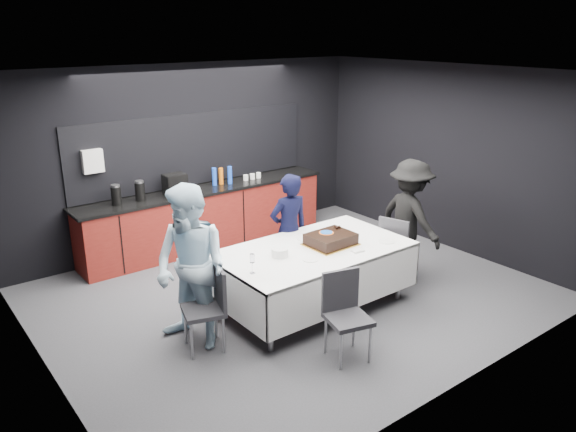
% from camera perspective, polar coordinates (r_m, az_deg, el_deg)
% --- Properties ---
extents(ground, '(6.00, 6.00, 0.00)m').
position_cam_1_polar(ground, '(7.36, 0.48, -7.97)').
color(ground, '#424347').
rests_on(ground, ground).
extents(room_shell, '(6.04, 5.04, 2.82)m').
position_cam_1_polar(room_shell, '(6.73, 0.52, 6.31)').
color(room_shell, white).
rests_on(room_shell, ground).
extents(kitchenette, '(4.10, 0.64, 2.05)m').
position_cam_1_polar(kitchenette, '(8.86, -8.44, 0.35)').
color(kitchenette, maroon).
rests_on(kitchenette, ground).
extents(party_table, '(2.32, 1.32, 0.78)m').
position_cam_1_polar(party_table, '(6.81, 2.57, -4.34)').
color(party_table, '#99999E').
rests_on(party_table, ground).
extents(cake_assembly, '(0.59, 0.49, 0.18)m').
position_cam_1_polar(cake_assembly, '(6.83, 4.36, -2.37)').
color(cake_assembly, gold).
rests_on(cake_assembly, party_table).
extents(plate_stack, '(0.20, 0.20, 0.10)m').
position_cam_1_polar(plate_stack, '(6.49, -0.85, -3.71)').
color(plate_stack, white).
rests_on(plate_stack, party_table).
extents(loose_plate_near, '(0.18, 0.18, 0.01)m').
position_cam_1_polar(loose_plate_near, '(6.42, 2.29, -4.42)').
color(loose_plate_near, white).
rests_on(loose_plate_near, party_table).
extents(loose_plate_right_a, '(0.20, 0.20, 0.01)m').
position_cam_1_polar(loose_plate_right_a, '(7.29, 5.94, -1.60)').
color(loose_plate_right_a, white).
rests_on(loose_plate_right_a, party_table).
extents(loose_plate_right_b, '(0.20, 0.20, 0.01)m').
position_cam_1_polar(loose_plate_right_b, '(7.05, 9.99, -2.54)').
color(loose_plate_right_b, white).
rests_on(loose_plate_right_b, party_table).
extents(loose_plate_far, '(0.22, 0.22, 0.01)m').
position_cam_1_polar(loose_plate_far, '(7.03, 1.80, -2.30)').
color(loose_plate_far, white).
rests_on(loose_plate_far, party_table).
extents(fork_pile, '(0.16, 0.11, 0.02)m').
position_cam_1_polar(fork_pile, '(6.68, 7.10, -3.52)').
color(fork_pile, white).
rests_on(fork_pile, party_table).
extents(champagne_flute, '(0.06, 0.06, 0.22)m').
position_cam_1_polar(champagne_flute, '(6.03, -3.66, -4.44)').
color(champagne_flute, white).
rests_on(champagne_flute, party_table).
extents(chair_left, '(0.52, 0.52, 0.92)m').
position_cam_1_polar(chair_left, '(6.06, -7.90, -8.66)').
color(chair_left, '#2D2C31').
rests_on(chair_left, ground).
extents(chair_right, '(0.53, 0.53, 0.92)m').
position_cam_1_polar(chair_right, '(7.65, 10.91, -2.86)').
color(chair_right, '#2D2C31').
rests_on(chair_right, ground).
extents(chair_near, '(0.51, 0.51, 0.92)m').
position_cam_1_polar(chair_near, '(5.91, 5.79, -9.33)').
color(chair_near, '#2D2C31').
rests_on(chair_near, ground).
extents(person_center, '(0.59, 0.42, 1.53)m').
position_cam_1_polar(person_center, '(7.34, 0.09, -1.49)').
color(person_center, black).
rests_on(person_center, ground).
extents(person_left, '(0.93, 1.05, 1.80)m').
position_cam_1_polar(person_left, '(6.00, -9.80, -5.22)').
color(person_left, silver).
rests_on(person_left, ground).
extents(person_right, '(0.69, 1.09, 1.62)m').
position_cam_1_polar(person_right, '(7.88, 12.26, -0.17)').
color(person_right, black).
rests_on(person_right, ground).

